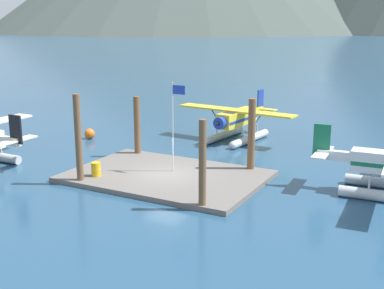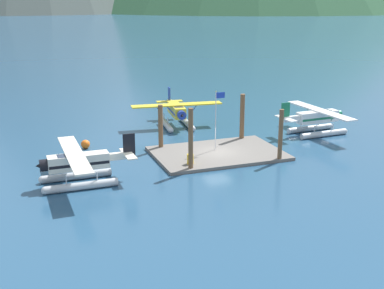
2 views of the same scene
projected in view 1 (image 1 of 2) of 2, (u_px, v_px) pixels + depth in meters
name	position (u px, v px, depth m)	size (l,w,h in m)	color
ground_plane	(166.00, 178.00, 31.82)	(1200.00, 1200.00, 0.00)	navy
dock_platform	(166.00, 176.00, 31.79)	(12.08, 8.23, 0.30)	#66605B
piling_near_left	(78.00, 140.00, 29.99)	(0.42, 0.42, 5.58)	brown
piling_near_right	(202.00, 166.00, 25.90)	(0.40, 0.40, 4.89)	brown
piling_far_left	(137.00, 127.00, 36.40)	(0.46, 0.46, 4.49)	brown
piling_far_right	(251.00, 136.00, 32.42)	(0.48, 0.48, 4.94)	brown
flagpole	(174.00, 117.00, 31.45)	(0.95, 0.10, 5.76)	silver
fuel_drum	(96.00, 169.00, 31.24)	(0.62, 0.62, 0.88)	gold
mooring_buoy	(90.00, 134.00, 42.52)	(0.88, 0.88, 0.88)	orange
seaplane_yellow_bow_centre	(237.00, 122.00, 41.59)	(10.49, 7.95, 3.84)	#B7BABF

